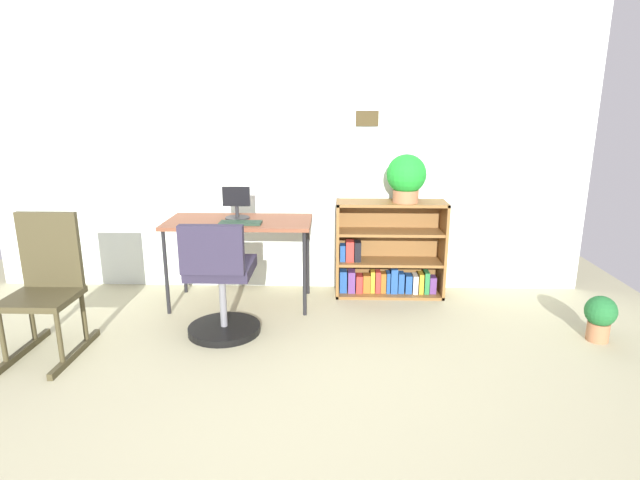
{
  "coord_description": "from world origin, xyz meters",
  "views": [
    {
      "loc": [
        0.44,
        -2.31,
        1.6
      ],
      "look_at": [
        0.34,
        1.16,
        0.68
      ],
      "focal_mm": 28.85,
      "sensor_mm": 36.0,
      "label": 1
    }
  ],
  "objects_px": {
    "keyboard": "(241,223)",
    "rocking_chair": "(46,285)",
    "office_chair": "(220,286)",
    "potted_plant_on_shelf": "(406,177)",
    "potted_plant_floor": "(600,316)",
    "desk": "(239,227)",
    "monitor": "(237,205)",
    "bookshelf_low": "(387,254)"
  },
  "relations": [
    {
      "from": "office_chair",
      "to": "rocking_chair",
      "type": "distance_m",
      "value": 1.11
    },
    {
      "from": "desk",
      "to": "rocking_chair",
      "type": "height_order",
      "value": "rocking_chair"
    },
    {
      "from": "potted_plant_on_shelf",
      "to": "potted_plant_floor",
      "type": "distance_m",
      "value": 1.74
    },
    {
      "from": "keyboard",
      "to": "office_chair",
      "type": "distance_m",
      "value": 0.61
    },
    {
      "from": "desk",
      "to": "rocking_chair",
      "type": "bearing_deg",
      "value": -141.52
    },
    {
      "from": "bookshelf_low",
      "to": "rocking_chair",
      "type": "bearing_deg",
      "value": -153.62
    },
    {
      "from": "rocking_chair",
      "to": "bookshelf_low",
      "type": "bearing_deg",
      "value": 26.38
    },
    {
      "from": "keyboard",
      "to": "rocking_chair",
      "type": "bearing_deg",
      "value": -146.88
    },
    {
      "from": "office_chair",
      "to": "potted_plant_on_shelf",
      "type": "relative_size",
      "value": 2.17
    },
    {
      "from": "potted_plant_floor",
      "to": "office_chair",
      "type": "bearing_deg",
      "value": -179.83
    },
    {
      "from": "keyboard",
      "to": "rocking_chair",
      "type": "height_order",
      "value": "rocking_chair"
    },
    {
      "from": "desk",
      "to": "bookshelf_low",
      "type": "relative_size",
      "value": 1.26
    },
    {
      "from": "keyboard",
      "to": "potted_plant_floor",
      "type": "distance_m",
      "value": 2.67
    },
    {
      "from": "bookshelf_low",
      "to": "monitor",
      "type": "bearing_deg",
      "value": -169.96
    },
    {
      "from": "desk",
      "to": "potted_plant_on_shelf",
      "type": "bearing_deg",
      "value": 9.36
    },
    {
      "from": "desk",
      "to": "potted_plant_floor",
      "type": "xyz_separation_m",
      "value": [
        2.61,
        -0.63,
        -0.47
      ]
    },
    {
      "from": "bookshelf_low",
      "to": "potted_plant_floor",
      "type": "distance_m",
      "value": 1.66
    },
    {
      "from": "desk",
      "to": "monitor",
      "type": "xyz_separation_m",
      "value": [
        -0.02,
        0.05,
        0.17
      ]
    },
    {
      "from": "desk",
      "to": "keyboard",
      "type": "relative_size",
      "value": 3.58
    },
    {
      "from": "desk",
      "to": "bookshelf_low",
      "type": "height_order",
      "value": "bookshelf_low"
    },
    {
      "from": "monitor",
      "to": "rocking_chair",
      "type": "distance_m",
      "value": 1.48
    },
    {
      "from": "office_chair",
      "to": "potted_plant_floor",
      "type": "xyz_separation_m",
      "value": [
        2.64,
        0.01,
        -0.19
      ]
    },
    {
      "from": "rocking_chair",
      "to": "potted_plant_floor",
      "type": "height_order",
      "value": "rocking_chair"
    },
    {
      "from": "potted_plant_on_shelf",
      "to": "potted_plant_floor",
      "type": "xyz_separation_m",
      "value": [
        1.26,
        -0.85,
        -0.85
      ]
    },
    {
      "from": "monitor",
      "to": "potted_plant_floor",
      "type": "bearing_deg",
      "value": -14.47
    },
    {
      "from": "desk",
      "to": "office_chair",
      "type": "bearing_deg",
      "value": -92.45
    },
    {
      "from": "monitor",
      "to": "office_chair",
      "type": "distance_m",
      "value": 0.82
    },
    {
      "from": "desk",
      "to": "monitor",
      "type": "height_order",
      "value": "monitor"
    },
    {
      "from": "rocking_chair",
      "to": "monitor",
      "type": "bearing_deg",
      "value": 40.73
    },
    {
      "from": "office_chair",
      "to": "potted_plant_on_shelf",
      "type": "distance_m",
      "value": 1.75
    },
    {
      "from": "rocking_chair",
      "to": "potted_plant_floor",
      "type": "bearing_deg",
      "value": 3.94
    },
    {
      "from": "office_chair",
      "to": "potted_plant_floor",
      "type": "height_order",
      "value": "office_chair"
    },
    {
      "from": "monitor",
      "to": "keyboard",
      "type": "xyz_separation_m",
      "value": [
        0.06,
        -0.19,
        -0.11
      ]
    },
    {
      "from": "monitor",
      "to": "potted_plant_floor",
      "type": "xyz_separation_m",
      "value": [
        2.63,
        -0.68,
        -0.64
      ]
    },
    {
      "from": "monitor",
      "to": "bookshelf_low",
      "type": "xyz_separation_m",
      "value": [
        1.24,
        0.22,
        -0.47
      ]
    },
    {
      "from": "desk",
      "to": "keyboard",
      "type": "height_order",
      "value": "keyboard"
    },
    {
      "from": "monitor",
      "to": "potted_plant_floor",
      "type": "distance_m",
      "value": 2.79
    },
    {
      "from": "potted_plant_floor",
      "to": "potted_plant_on_shelf",
      "type": "bearing_deg",
      "value": 146.11
    },
    {
      "from": "monitor",
      "to": "office_chair",
      "type": "bearing_deg",
      "value": -90.43
    },
    {
      "from": "office_chair",
      "to": "potted_plant_on_shelf",
      "type": "xyz_separation_m",
      "value": [
        1.38,
        0.86,
        0.65
      ]
    },
    {
      "from": "potted_plant_floor",
      "to": "keyboard",
      "type": "bearing_deg",
      "value": 169.17
    },
    {
      "from": "desk",
      "to": "potted_plant_floor",
      "type": "bearing_deg",
      "value": -13.46
    }
  ]
}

